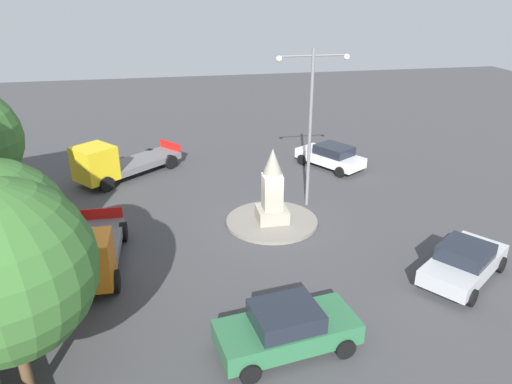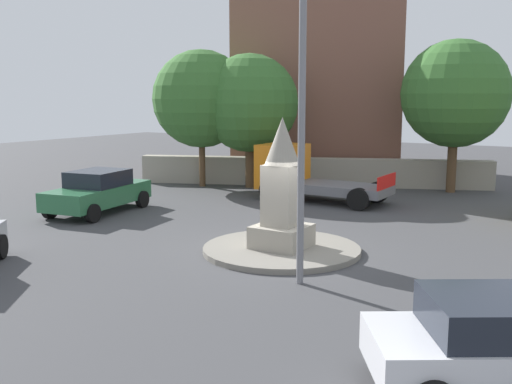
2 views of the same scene
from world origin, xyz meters
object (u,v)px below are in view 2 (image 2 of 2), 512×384
at_px(corner_building, 319,89).
at_px(tree_mid_cluster, 201,99).
at_px(monument, 282,191).
at_px(streetlamp, 302,73).
at_px(tree_far_corner, 455,94).
at_px(truck_orange_parked_left, 303,174).
at_px(tree_near_wall, 250,103).
at_px(car_green_approaching, 98,191).

relative_size(corner_building, tree_mid_cluster, 1.46).
height_order(monument, streetlamp, streetlamp).
relative_size(monument, streetlamp, 0.46).
bearing_deg(monument, streetlamp, 37.17).
xyz_separation_m(streetlamp, tree_far_corner, (-15.06, -0.13, -0.39)).
bearing_deg(tree_far_corner, streetlamp, 0.50).
bearing_deg(corner_building, streetlamp, 23.96).
xyz_separation_m(monument, tree_mid_cluster, (-8.65, -8.96, 2.40)).
xyz_separation_m(truck_orange_parked_left, tree_mid_cluster, (-0.91, -5.73, 3.03)).
distance_m(monument, truck_orange_parked_left, 8.41).
height_order(streetlamp, tree_far_corner, streetlamp).
height_order(streetlamp, tree_near_wall, streetlamp).
height_order(corner_building, tree_mid_cluster, corner_building).
height_order(streetlamp, truck_orange_parked_left, streetlamp).
distance_m(streetlamp, truck_orange_parked_left, 11.65).
bearing_deg(tree_far_corner, tree_near_wall, -68.04).
bearing_deg(truck_orange_parked_left, corner_building, -158.67).
xyz_separation_m(car_green_approaching, truck_orange_parked_left, (-6.30, 5.14, 0.26)).
distance_m(streetlamp, tree_far_corner, 15.07).
relative_size(car_green_approaching, tree_mid_cluster, 0.71).
bearing_deg(tree_mid_cluster, streetlamp, 44.43).
height_order(corner_building, tree_far_corner, corner_building).
xyz_separation_m(streetlamp, truck_orange_parked_left, (-9.92, -4.89, -3.65)).
bearing_deg(tree_mid_cluster, truck_orange_parked_left, 80.97).
xyz_separation_m(streetlamp, corner_building, (-18.85, -8.38, -0.08)).
xyz_separation_m(monument, truck_orange_parked_left, (-7.74, -3.24, -0.63)).
bearing_deg(corner_building, car_green_approaching, -6.20).
distance_m(streetlamp, corner_building, 20.63).
height_order(monument, corner_building, corner_building).
xyz_separation_m(tree_near_wall, tree_mid_cluster, (0.85, -2.10, 0.19)).
distance_m(tree_near_wall, tree_far_corner, 9.05).
distance_m(car_green_approaching, tree_far_corner, 15.53).
bearing_deg(streetlamp, tree_mid_cluster, -135.57).
bearing_deg(corner_building, tree_far_corner, 65.34).
bearing_deg(tree_far_corner, monument, -6.76).
xyz_separation_m(car_green_approaching, corner_building, (-15.22, 1.66, 3.82)).
bearing_deg(streetlamp, truck_orange_parked_left, -153.75).
xyz_separation_m(corner_building, tree_far_corner, (3.79, 8.25, -0.31)).
xyz_separation_m(tree_mid_cluster, tree_far_corner, (-4.23, 10.49, 0.22)).
height_order(car_green_approaching, tree_mid_cluster, tree_mid_cluster).
bearing_deg(corner_building, tree_mid_cluster, -15.63).
relative_size(car_green_approaching, tree_far_corner, 0.68).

